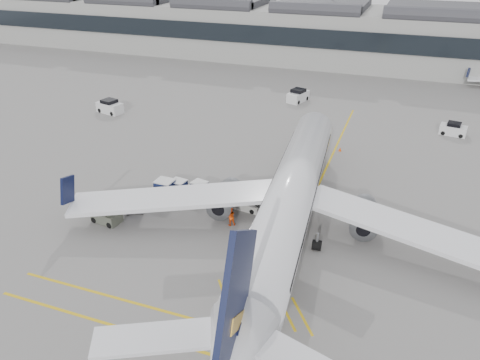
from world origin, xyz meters
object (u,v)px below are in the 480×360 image
(airliner_main, at_px, (290,199))
(pushback_tug, at_px, (107,216))
(ramp_agent_b, at_px, (231,216))
(belt_loader, at_px, (241,201))
(ramp_agent_a, at_px, (230,196))
(baggage_cart_a, at_px, (200,189))

(airliner_main, distance_m, pushback_tug, 17.50)
(ramp_agent_b, bearing_deg, belt_loader, -117.94)
(ramp_agent_b, xyz_separation_m, pushback_tug, (-11.29, -3.55, -0.27))
(ramp_agent_b, bearing_deg, airliner_main, 154.84)
(ramp_agent_a, xyz_separation_m, ramp_agent_b, (1.45, -3.52, -0.03))
(baggage_cart_a, distance_m, ramp_agent_a, 3.58)
(baggage_cart_a, height_order, ramp_agent_b, ramp_agent_b)
(ramp_agent_b, height_order, pushback_tug, ramp_agent_b)
(pushback_tug, bearing_deg, baggage_cart_a, 58.53)
(ramp_agent_a, xyz_separation_m, pushback_tug, (-9.84, -7.07, -0.30))
(belt_loader, height_order, ramp_agent_a, belt_loader)
(belt_loader, height_order, pushback_tug, belt_loader)
(ramp_agent_b, relative_size, pushback_tug, 0.65)
(airliner_main, bearing_deg, pushback_tug, -170.79)
(belt_loader, distance_m, ramp_agent_a, 1.21)
(belt_loader, relative_size, ramp_agent_b, 2.73)
(pushback_tug, bearing_deg, ramp_agent_a, 44.12)
(belt_loader, xyz_separation_m, ramp_agent_b, (0.30, -3.57, 0.34))
(airliner_main, height_order, pushback_tug, airliner_main)
(baggage_cart_a, distance_m, ramp_agent_b, 6.39)
(airliner_main, height_order, ramp_agent_a, airliner_main)
(airliner_main, xyz_separation_m, baggage_cart_a, (-10.45, 3.25, -2.58))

